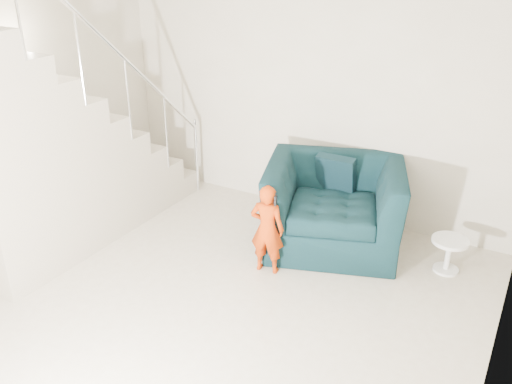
# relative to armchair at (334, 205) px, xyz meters

# --- Properties ---
(floor) EXTENTS (5.50, 5.50, 0.00)m
(floor) POSITION_rel_armchair_xyz_m (-0.66, -2.03, -0.47)
(floor) COLOR tan
(floor) RESTS_ON ground
(ceiling) EXTENTS (5.50, 5.50, 0.00)m
(ceiling) POSITION_rel_armchair_xyz_m (-0.66, -2.03, 2.23)
(ceiling) COLOR silver
(ceiling) RESTS_ON back_wall
(back_wall) EXTENTS (5.00, 0.00, 5.00)m
(back_wall) POSITION_rel_armchair_xyz_m (-0.66, 0.72, 0.88)
(back_wall) COLOR #B8AE96
(back_wall) RESTS_ON floor
(right_wall) EXTENTS (0.00, 5.50, 5.50)m
(right_wall) POSITION_rel_armchair_xyz_m (1.84, -2.03, 0.88)
(right_wall) COLOR #B8AE96
(right_wall) RESTS_ON floor
(armchair) EXTENTS (1.79, 1.67, 0.94)m
(armchair) POSITION_rel_armchair_xyz_m (0.00, 0.00, 0.00)
(armchair) COLOR black
(armchair) RESTS_ON floor
(toddler) EXTENTS (0.38, 0.29, 0.96)m
(toddler) POSITION_rel_armchair_xyz_m (-0.37, -0.84, 0.01)
(toddler) COLOR #AC2705
(toddler) RESTS_ON floor
(side_table) EXTENTS (0.37, 0.37, 0.37)m
(side_table) POSITION_rel_armchair_xyz_m (1.25, 0.05, -0.22)
(side_table) COLOR white
(side_table) RESTS_ON floor
(staircase) EXTENTS (1.02, 3.03, 3.62)m
(staircase) POSITION_rel_armchair_xyz_m (-2.66, -1.48, 0.47)
(staircase) COLOR #ADA089
(staircase) RESTS_ON floor
(cushion) EXTENTS (0.44, 0.21, 0.44)m
(cushion) POSITION_rel_armchair_xyz_m (-0.11, 0.30, 0.25)
(cushion) COLOR black
(cushion) RESTS_ON armchair
(throw) EXTENTS (0.05, 0.47, 0.53)m
(throw) POSITION_rel_armchair_xyz_m (-0.67, -0.06, 0.12)
(throw) COLOR black
(throw) RESTS_ON armchair
(phone) EXTENTS (0.03, 0.05, 0.10)m
(phone) POSITION_rel_armchair_xyz_m (-0.27, -0.87, 0.36)
(phone) COLOR black
(phone) RESTS_ON toddler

